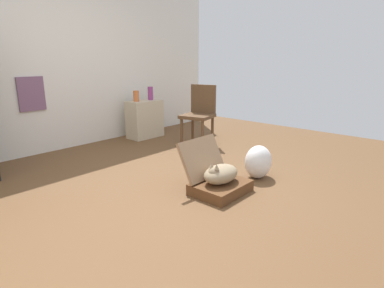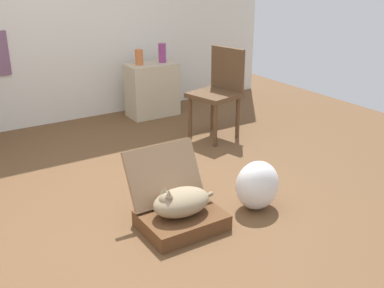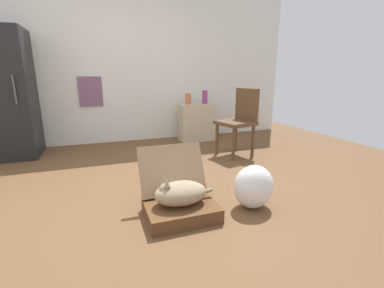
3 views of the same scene
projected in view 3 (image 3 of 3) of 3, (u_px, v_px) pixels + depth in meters
The scene contains 11 objects.
ground_plane at pixel (130, 194), 2.53m from camera, with size 7.68×7.68×0.00m, color brown.
wall_back at pixel (108, 63), 4.26m from camera, with size 6.40×0.15×2.60m.
suitcase_base at pixel (181, 210), 2.12m from camera, with size 0.56×0.44×0.11m, color brown.
suitcase_lid at pixel (172, 170), 2.28m from camera, with size 0.56×0.44×0.04m, color #9B7756.
cat at pixel (180, 193), 2.08m from camera, with size 0.50×0.28×0.23m.
plastic_bag_white at pixel (254, 187), 2.24m from camera, with size 0.35×0.29×0.38m, color white.
refrigerator at pixel (6, 95), 3.51m from camera, with size 0.65×0.69×1.70m.
side_table at pixel (197, 122), 4.59m from camera, with size 0.59×0.33×0.63m, color beige.
vase_tall at pixel (188, 99), 4.45m from camera, with size 0.09×0.09×0.18m, color #CC6B38.
vase_short at pixel (205, 97), 4.53m from camera, with size 0.09×0.09×0.22m, color #8C387A.
chair at pixel (239, 119), 3.69m from camera, with size 0.54×0.53×0.93m.
Camera 3 is at (-0.22, -2.39, 1.10)m, focal length 24.75 mm.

